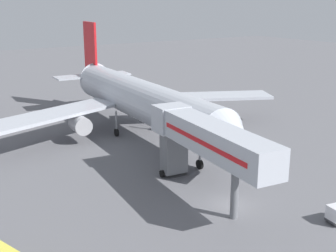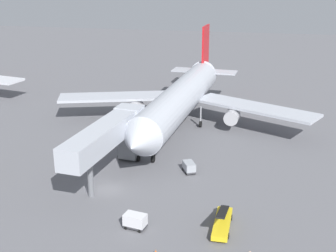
{
  "view_description": "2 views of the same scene",
  "coord_description": "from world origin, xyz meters",
  "px_view_note": "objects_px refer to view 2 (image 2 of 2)",
  "views": [
    {
      "loc": [
        -26.16,
        -28.96,
        18.47
      ],
      "look_at": [
        1.47,
        12.84,
        4.47
      ],
      "focal_mm": 48.31,
      "sensor_mm": 36.0,
      "label": 1
    },
    {
      "loc": [
        17.68,
        -47.34,
        25.46
      ],
      "look_at": [
        4.27,
        14.4,
        3.64
      ],
      "focal_mm": 48.77,
      "sensor_mm": 36.0,
      "label": 2
    }
  ],
  "objects_px": {
    "belt_loader_truck": "(222,222)",
    "baggage_cart_mid_right": "(189,167)",
    "baggage_cart_near_center": "(135,221)",
    "airplane_at_gate": "(182,97)",
    "jet_bridge": "(109,135)"
  },
  "relations": [
    {
      "from": "belt_loader_truck",
      "to": "baggage_cart_near_center",
      "type": "xyz_separation_m",
      "value": [
        -8.81,
        -1.87,
        0.13
      ]
    },
    {
      "from": "baggage_cart_near_center",
      "to": "baggage_cart_mid_right",
      "type": "relative_size",
      "value": 0.98
    },
    {
      "from": "airplane_at_gate",
      "to": "baggage_cart_near_center",
      "type": "distance_m",
      "value": 32.89
    },
    {
      "from": "jet_bridge",
      "to": "baggage_cart_near_center",
      "type": "height_order",
      "value": "jet_bridge"
    },
    {
      "from": "belt_loader_truck",
      "to": "baggage_cart_mid_right",
      "type": "bearing_deg",
      "value": 113.87
    },
    {
      "from": "jet_bridge",
      "to": "belt_loader_truck",
      "type": "relative_size",
      "value": 3.01
    },
    {
      "from": "belt_loader_truck",
      "to": "baggage_cart_near_center",
      "type": "distance_m",
      "value": 9.0
    },
    {
      "from": "belt_loader_truck",
      "to": "jet_bridge",
      "type": "bearing_deg",
      "value": 148.73
    },
    {
      "from": "airplane_at_gate",
      "to": "baggage_cart_mid_right",
      "type": "height_order",
      "value": "airplane_at_gate"
    },
    {
      "from": "airplane_at_gate",
      "to": "jet_bridge",
      "type": "height_order",
      "value": "airplane_at_gate"
    },
    {
      "from": "airplane_at_gate",
      "to": "baggage_cart_mid_right",
      "type": "bearing_deg",
      "value": -76.34
    },
    {
      "from": "baggage_cart_mid_right",
      "to": "belt_loader_truck",
      "type": "bearing_deg",
      "value": -66.13
    },
    {
      "from": "baggage_cart_mid_right",
      "to": "baggage_cart_near_center",
      "type": "bearing_deg",
      "value": -101.96
    },
    {
      "from": "belt_loader_truck",
      "to": "baggage_cart_near_center",
      "type": "height_order",
      "value": "belt_loader_truck"
    },
    {
      "from": "jet_bridge",
      "to": "belt_loader_truck",
      "type": "xyz_separation_m",
      "value": [
        15.26,
        -9.27,
        -5.05
      ]
    }
  ]
}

